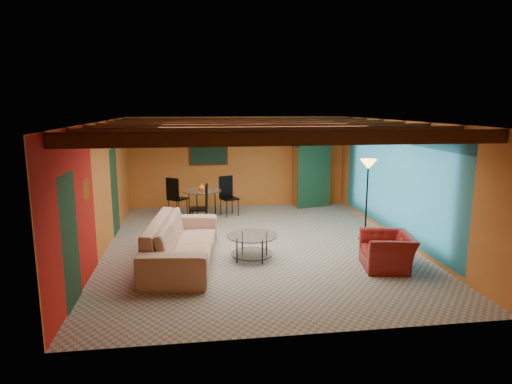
{
  "coord_description": "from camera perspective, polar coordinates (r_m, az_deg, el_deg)",
  "views": [
    {
      "loc": [
        -1.36,
        -9.41,
        3.03
      ],
      "look_at": [
        0.0,
        0.2,
        1.15
      ],
      "focal_mm": 31.49,
      "sensor_mm": 36.0,
      "label": 1
    }
  ],
  "objects": [
    {
      "name": "potted_plant",
      "position": [
        13.62,
        7.18,
        6.71
      ],
      "size": [
        0.49,
        0.45,
        0.46
      ],
      "primitive_type": "imported",
      "rotation": [
        0.0,
        0.0,
        0.25
      ],
      "color": "#26661E",
      "rests_on": "armoire"
    },
    {
      "name": "painting",
      "position": [
        13.45,
        -6.07,
        5.01
      ],
      "size": [
        1.05,
        0.03,
        0.65
      ],
      "primitive_type": "cube",
      "color": "black",
      "rests_on": "wall_back"
    },
    {
      "name": "armchair",
      "position": [
        8.88,
        16.34,
        -7.21
      ],
      "size": [
        1.05,
        1.15,
        0.66
      ],
      "primitive_type": "imported",
      "rotation": [
        0.0,
        0.0,
        -1.74
      ],
      "color": "maroon",
      "rests_on": "ground"
    },
    {
      "name": "ceiling_fan",
      "position": [
        9.53,
        0.17,
        6.93
      ],
      "size": [
        1.5,
        1.5,
        0.44
      ],
      "primitive_type": null,
      "color": "#472614",
      "rests_on": "ceiling"
    },
    {
      "name": "room",
      "position": [
        9.64,
        0.07,
        6.98
      ],
      "size": [
        6.52,
        8.01,
        2.71
      ],
      "color": "gray",
      "rests_on": "ground"
    },
    {
      "name": "coffee_table",
      "position": [
        9.0,
        -0.51,
        -7.0
      ],
      "size": [
        1.26,
        1.26,
        0.51
      ],
      "primitive_type": null,
      "rotation": [
        0.0,
        0.0,
        -0.32
      ],
      "color": "white",
      "rests_on": "ground"
    },
    {
      "name": "vase",
      "position": [
        12.01,
        -6.95,
        2.1
      ],
      "size": [
        0.22,
        0.22,
        0.19
      ],
      "primitive_type": "imported",
      "rotation": [
        0.0,
        0.0,
        -0.23
      ],
      "color": "orange",
      "rests_on": "dining_table"
    },
    {
      "name": "dining_table",
      "position": [
        12.12,
        -6.88,
        -0.91
      ],
      "size": [
        2.79,
        2.79,
        1.1
      ],
      "primitive_type": null,
      "rotation": [
        0.0,
        0.0,
        0.4
      ],
      "color": "silver",
      "rests_on": "ground"
    },
    {
      "name": "floor_lamp",
      "position": [
        10.47,
        13.88,
        -0.94
      ],
      "size": [
        0.44,
        0.44,
        1.86
      ],
      "primitive_type": null,
      "rotation": [
        0.0,
        0.0,
        0.19
      ],
      "color": "black",
      "rests_on": "ground"
    },
    {
      "name": "armoire",
      "position": [
        13.75,
        7.06,
        1.99
      ],
      "size": [
        1.12,
        0.73,
        1.81
      ],
      "primitive_type": "cube",
      "rotation": [
        0.0,
        0.0,
        0.23
      ],
      "color": "brown",
      "rests_on": "ground"
    },
    {
      "name": "sofa",
      "position": [
        8.88,
        -9.32,
        -6.16
      ],
      "size": [
        1.49,
        3.1,
        0.87
      ],
      "primitive_type": "imported",
      "rotation": [
        0.0,
        0.0,
        1.46
      ],
      "color": "tan",
      "rests_on": "ground"
    }
  ]
}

